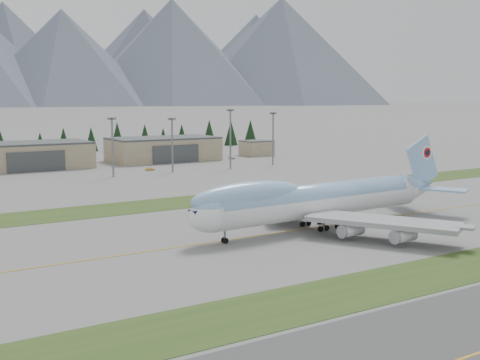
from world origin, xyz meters
TOP-DOWN VIEW (x-y plane):
  - ground at (0.00, 0.00)m, footprint 7000.00×7000.00m
  - grass_strip_near at (0.00, -38.00)m, footprint 400.00×14.00m
  - grass_strip_far at (0.00, 45.00)m, footprint 400.00×18.00m
  - taxiway_line_main at (0.00, 0.00)m, footprint 400.00×0.40m
  - boeing_747_freighter at (13.21, -0.77)m, footprint 73.95×64.08m
  - hangar_center at (-15.00, 149.90)m, footprint 48.00×26.60m
  - hangar_right at (45.00, 149.90)m, footprint 48.00×26.60m
  - control_shed at (95.00, 148.00)m, footprint 14.00×12.00m
  - floodlight_masts at (42.57, 107.84)m, footprint 76.55×6.84m
  - service_vehicle_b at (24.33, 117.56)m, footprint 3.73×1.43m
  - service_vehicle_c at (75.73, 140.00)m, footprint 2.56×4.83m
  - conifer_belt at (4.30, 211.91)m, footprint 278.52×16.55m

SIDE VIEW (x-z plane):
  - ground at x=0.00m, z-range 0.00..0.00m
  - grass_strip_near at x=0.00m, z-range -0.04..0.04m
  - grass_strip_far at x=0.00m, z-range -0.04..0.04m
  - taxiway_line_main at x=0.00m, z-range -0.01..0.01m
  - service_vehicle_b at x=24.33m, z-range -0.61..0.61m
  - service_vehicle_c at x=75.73m, z-range -0.67..0.67m
  - control_shed at x=95.00m, z-range 0.00..7.60m
  - hangar_center at x=-15.00m, z-range -0.01..10.79m
  - hangar_right at x=45.00m, z-range -0.01..10.79m
  - boeing_747_freighter at x=13.21m, z-range -3.33..16.23m
  - conifer_belt at x=4.30m, z-range -0.99..15.43m
  - floodlight_masts at x=42.57m, z-range 3.59..27.75m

